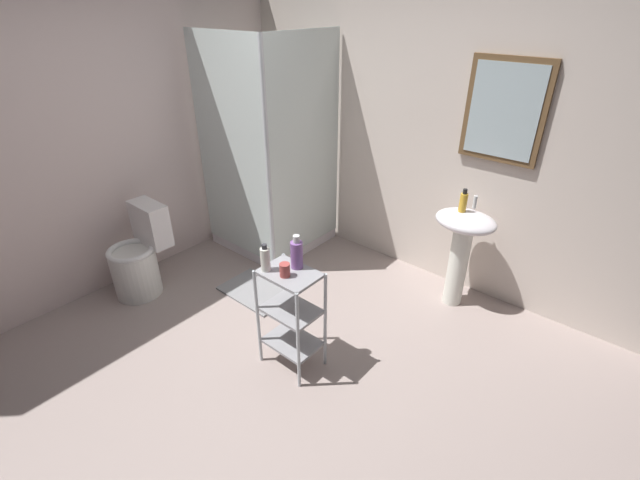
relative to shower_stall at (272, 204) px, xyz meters
The scene contains 13 objects.
ground_plane 1.77m from the shower_stall, 46.15° to the right, with size 4.20×4.20×0.02m, color #A29089.
wall_back 1.56m from the shower_stall, 27.50° to the left, with size 4.20×0.14×2.50m.
wall_left 1.61m from the shower_stall, 118.55° to the right, with size 0.10×4.20×2.50m, color beige.
shower_stall is the anchor object (origin of this frame).
pedestal_sink 1.82m from the shower_stall, ahead, with size 0.46×0.37×0.81m.
sink_faucet 1.88m from the shower_stall, 12.91° to the left, with size 0.03×0.03×0.10m, color silver.
toilet 1.30m from the shower_stall, 103.34° to the right, with size 0.37×0.49×0.76m.
storage_cart 1.64m from the shower_stall, 40.23° to the right, with size 0.38×0.28×0.74m.
hand_soap_bottle 1.82m from the shower_stall, ahead, with size 0.06×0.06×0.18m.
lotion_bottle_white 1.64m from the shower_stall, 45.24° to the right, with size 0.06×0.06×0.18m.
conditioner_bottle_purple 1.64m from the shower_stall, 38.29° to the right, with size 0.08×0.08×0.22m.
rinse_cup 1.71m from the shower_stall, 41.25° to the right, with size 0.06×0.06×0.09m, color #B24742.
bath_mat 0.93m from the shower_stall, 55.74° to the right, with size 0.60×0.40×0.02m, color gray.
Camera 1 is at (1.65, -1.41, 2.21)m, focal length 24.40 mm.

